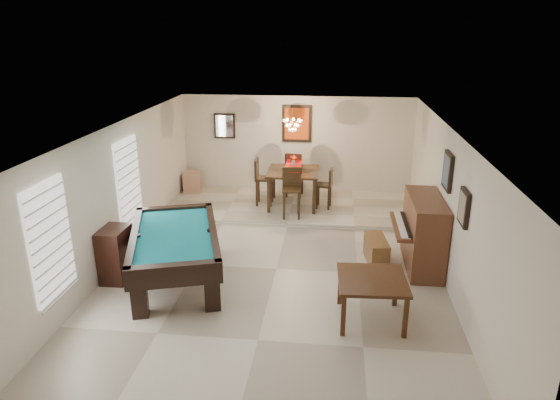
% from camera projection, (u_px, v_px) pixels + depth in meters
% --- Properties ---
extents(ground_plane, '(6.00, 9.00, 0.02)m').
position_uv_depth(ground_plane, '(276.00, 269.00, 9.29)').
color(ground_plane, beige).
extents(wall_back, '(6.00, 0.04, 2.60)m').
position_uv_depth(wall_back, '(297.00, 146.00, 13.08)').
color(wall_back, silver).
rests_on(wall_back, ground_plane).
extents(wall_front, '(6.00, 0.04, 2.60)m').
position_uv_depth(wall_front, '(219.00, 364.00, 4.63)').
color(wall_front, silver).
rests_on(wall_front, ground_plane).
extents(wall_left, '(0.04, 9.00, 2.60)m').
position_uv_depth(wall_left, '(115.00, 197.00, 9.17)').
color(wall_left, silver).
rests_on(wall_left, ground_plane).
extents(wall_right, '(0.04, 9.00, 2.60)m').
position_uv_depth(wall_right, '(450.00, 210.00, 8.54)').
color(wall_right, silver).
rests_on(wall_right, ground_plane).
extents(ceiling, '(6.00, 9.00, 0.04)m').
position_uv_depth(ceiling, '(276.00, 131.00, 8.43)').
color(ceiling, white).
rests_on(ceiling, wall_back).
extents(dining_step, '(6.00, 2.50, 0.12)m').
position_uv_depth(dining_step, '(292.00, 207.00, 12.31)').
color(dining_step, beige).
rests_on(dining_step, ground_plane).
extents(window_left_front, '(0.06, 1.00, 1.70)m').
position_uv_depth(window_left_front, '(50.00, 240.00, 7.07)').
color(window_left_front, white).
rests_on(window_left_front, wall_left).
extents(window_left_rear, '(0.06, 1.00, 1.70)m').
position_uv_depth(window_left_rear, '(129.00, 182.00, 9.70)').
color(window_left_rear, white).
rests_on(window_left_rear, wall_left).
extents(pool_table, '(2.18, 2.98, 0.89)m').
position_uv_depth(pool_table, '(176.00, 257.00, 8.72)').
color(pool_table, black).
rests_on(pool_table, ground_plane).
extents(square_table, '(1.07, 1.07, 0.70)m').
position_uv_depth(square_table, '(371.00, 299.00, 7.57)').
color(square_table, black).
rests_on(square_table, ground_plane).
extents(upright_piano, '(0.90, 1.61, 1.34)m').
position_uv_depth(upright_piano, '(415.00, 232.00, 9.21)').
color(upright_piano, brown).
rests_on(upright_piano, ground_plane).
extents(piano_bench, '(0.45, 0.91, 0.48)m').
position_uv_depth(piano_bench, '(376.00, 250.00, 9.48)').
color(piano_bench, brown).
rests_on(piano_bench, ground_plane).
extents(apothecary_chest, '(0.43, 0.64, 0.96)m').
position_uv_depth(apothecary_chest, '(116.00, 254.00, 8.76)').
color(apothecary_chest, black).
rests_on(apothecary_chest, ground_plane).
extents(dining_table, '(1.23, 1.23, 1.01)m').
position_uv_depth(dining_table, '(293.00, 186.00, 12.04)').
color(dining_table, black).
rests_on(dining_table, dining_step).
extents(flower_vase, '(0.17, 0.17, 0.26)m').
position_uv_depth(flower_vase, '(293.00, 161.00, 11.84)').
color(flower_vase, red).
rests_on(flower_vase, dining_table).
extents(dining_chair_south, '(0.46, 0.46, 1.13)m').
position_uv_depth(dining_chair_south, '(292.00, 193.00, 11.30)').
color(dining_chair_south, black).
rests_on(dining_chair_south, dining_step).
extents(dining_chair_north, '(0.47, 0.47, 1.16)m').
position_uv_depth(dining_chair_north, '(295.00, 174.00, 12.74)').
color(dining_chair_north, black).
rests_on(dining_chair_north, dining_step).
extents(dining_chair_west, '(0.42, 0.42, 1.14)m').
position_uv_depth(dining_chair_west, '(264.00, 182.00, 12.13)').
color(dining_chair_west, black).
rests_on(dining_chair_west, dining_step).
extents(dining_chair_east, '(0.40, 0.40, 0.98)m').
position_uv_depth(dining_chair_east, '(324.00, 188.00, 11.93)').
color(dining_chair_east, black).
rests_on(dining_chair_east, dining_step).
extents(corner_bench, '(0.55, 0.63, 0.49)m').
position_uv_depth(corner_bench, '(192.00, 182.00, 13.23)').
color(corner_bench, tan).
rests_on(corner_bench, dining_step).
extents(chandelier, '(0.44, 0.44, 0.60)m').
position_uv_depth(chandelier, '(293.00, 121.00, 11.56)').
color(chandelier, '#FFE5B2').
rests_on(chandelier, ceiling).
extents(back_painting, '(0.75, 0.06, 0.95)m').
position_uv_depth(back_painting, '(297.00, 124.00, 12.84)').
color(back_painting, '#D84C14').
rests_on(back_painting, wall_back).
extents(back_mirror, '(0.55, 0.06, 0.65)m').
position_uv_depth(back_mirror, '(225.00, 126.00, 13.08)').
color(back_mirror, white).
rests_on(back_mirror, wall_back).
extents(right_picture_upper, '(0.06, 0.55, 0.65)m').
position_uv_depth(right_picture_upper, '(448.00, 171.00, 8.63)').
color(right_picture_upper, slate).
rests_on(right_picture_upper, wall_right).
extents(right_picture_lower, '(0.06, 0.45, 0.55)m').
position_uv_depth(right_picture_lower, '(464.00, 208.00, 7.47)').
color(right_picture_lower, gray).
rests_on(right_picture_lower, wall_right).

